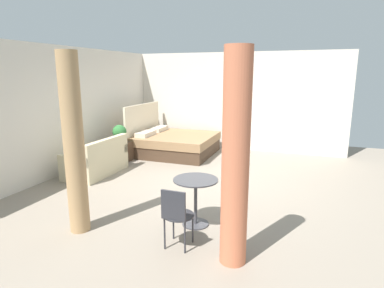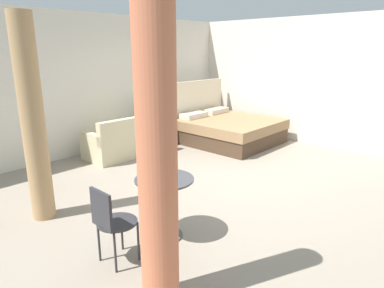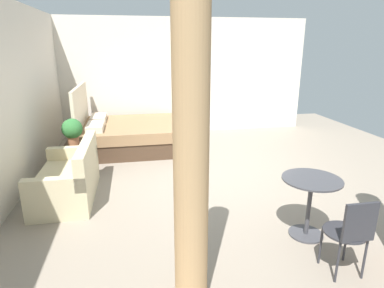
{
  "view_description": "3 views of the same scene",
  "coord_description": "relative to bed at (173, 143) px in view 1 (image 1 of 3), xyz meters",
  "views": [
    {
      "loc": [
        -6.27,
        -2.13,
        2.25
      ],
      "look_at": [
        0.07,
        0.25,
        0.74
      ],
      "focal_mm": 30.02,
      "sensor_mm": 36.0,
      "label": 1
    },
    {
      "loc": [
        -4.45,
        -3.25,
        2.11
      ],
      "look_at": [
        -0.35,
        0.56,
        0.55
      ],
      "focal_mm": 31.8,
      "sensor_mm": 36.0,
      "label": 2
    },
    {
      "loc": [
        -5.12,
        1.33,
        2.15
      ],
      "look_at": [
        -0.08,
        0.41,
        0.59
      ],
      "focal_mm": 30.18,
      "sensor_mm": 36.0,
      "label": 3
    }
  ],
  "objects": [
    {
      "name": "curtain_right",
      "position": [
        -4.61,
        -0.56,
        0.96
      ],
      "size": [
        0.28,
        0.28,
        2.54
      ],
      "color": "tan",
      "rests_on": "ground"
    },
    {
      "name": "wall_right",
      "position": [
        1.26,
        -1.47,
        1.1
      ],
      "size": [
        0.12,
        6.21,
        2.83
      ],
      "primitive_type": "cube",
      "color": "silver",
      "rests_on": "ground"
    },
    {
      "name": "ground_plane",
      "position": [
        -1.8,
        -1.47,
        -0.32
      ],
      "size": [
        9.12,
        9.21,
        0.02
      ],
      "primitive_type": "cube",
      "color": "gray"
    },
    {
      "name": "nightstand",
      "position": [
        -1.16,
        0.9,
        -0.06
      ],
      "size": [
        0.54,
        0.38,
        0.5
      ],
      "color": "#473323",
      "rests_on": "ground"
    },
    {
      "name": "balcony_table",
      "position": [
        -3.87,
        -2.08,
        0.19
      ],
      "size": [
        0.67,
        0.67,
        0.72
      ],
      "color": "#3F3F44",
      "rests_on": "ground"
    },
    {
      "name": "potted_plant",
      "position": [
        -1.26,
        0.93,
        0.45
      ],
      "size": [
        0.35,
        0.35,
        0.46
      ],
      "color": "#935B3D",
      "rests_on": "nightstand"
    },
    {
      "name": "curtain_left",
      "position": [
        -4.61,
        -2.83,
        0.96
      ],
      "size": [
        0.32,
        0.32,
        2.54
      ],
      "color": "#D1704C",
      "rests_on": "ground"
    },
    {
      "name": "wall_back",
      "position": [
        -1.8,
        1.63,
        1.1
      ],
      "size": [
        9.12,
        0.12,
        2.83
      ],
      "primitive_type": "cube",
      "color": "silver",
      "rests_on": "ground"
    },
    {
      "name": "cafe_chair_near_window",
      "position": [
        -4.59,
        -2.08,
        0.19
      ],
      "size": [
        0.41,
        0.41,
        0.83
      ],
      "color": "#2D2D33",
      "rests_on": "ground"
    },
    {
      "name": "bed",
      "position": [
        0.0,
        0.0,
        0.0
      ],
      "size": [
        1.97,
        2.12,
        1.37
      ],
      "color": "#473323",
      "rests_on": "ground"
    },
    {
      "name": "couch",
      "position": [
        -2.32,
        0.84,
        -0.03
      ],
      "size": [
        1.47,
        0.78,
        0.83
      ],
      "color": "beige",
      "rests_on": "ground"
    }
  ]
}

